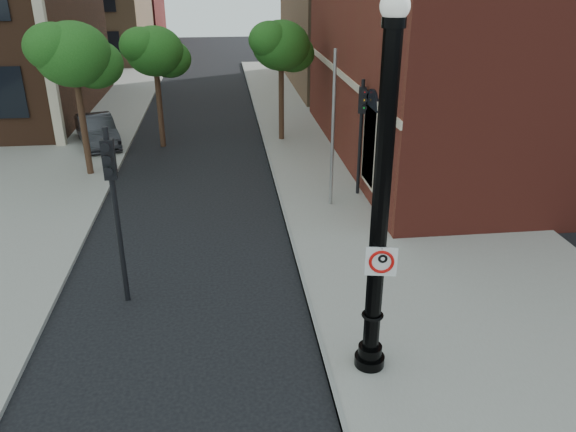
{
  "coord_description": "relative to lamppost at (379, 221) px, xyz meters",
  "views": [
    {
      "loc": [
        0.21,
        -8.28,
        7.41
      ],
      "look_at": [
        1.42,
        2.0,
        2.8
      ],
      "focal_mm": 35.0,
      "sensor_mm": 36.0,
      "label": 1
    }
  ],
  "objects": [
    {
      "name": "ground",
      "position": [
        -2.89,
        -0.54,
        -3.28
      ],
      "size": [
        120.0,
        120.0,
        0.0
      ],
      "primitive_type": "plane",
      "color": "black",
      "rests_on": "ground"
    },
    {
      "name": "sidewalk_right",
      "position": [
        3.11,
        9.46,
        -3.22
      ],
      "size": [
        8.0,
        60.0,
        0.12
      ],
      "primitive_type": "cube",
      "color": "gray",
      "rests_on": "ground"
    },
    {
      "name": "sidewalk_left",
      "position": [
        -11.89,
        17.46,
        -3.22
      ],
      "size": [
        10.0,
        50.0,
        0.12
      ],
      "primitive_type": "cube",
      "color": "gray",
      "rests_on": "ground"
    },
    {
      "name": "curb_edge",
      "position": [
        -0.84,
        9.46,
        -3.21
      ],
      "size": [
        0.1,
        60.0,
        0.14
      ],
      "primitive_type": "cube",
      "color": "gray",
      "rests_on": "ground"
    },
    {
      "name": "lamppost",
      "position": [
        0.0,
        0.0,
        0.0
      ],
      "size": [
        0.6,
        0.6,
        7.11
      ],
      "color": "black",
      "rests_on": "ground"
    },
    {
      "name": "no_parking_sign",
      "position": [
        0.04,
        -0.18,
        -0.73
      ],
      "size": [
        0.57,
        0.14,
        0.58
      ],
      "rotation": [
        0.0,
        0.0,
        -0.19
      ],
      "color": "white",
      "rests_on": "ground"
    },
    {
      "name": "parked_car",
      "position": [
        -8.32,
        16.56,
        -2.6
      ],
      "size": [
        2.71,
        4.38,
        1.36
      ],
      "primitive_type": "imported",
      "rotation": [
        0.0,
        0.0,
        0.33
      ],
      "color": "#2A2A2F",
      "rests_on": "ground"
    },
    {
      "name": "traffic_signal_left",
      "position": [
        -5.19,
        3.19,
        -0.38
      ],
      "size": [
        0.28,
        0.36,
        4.3
      ],
      "rotation": [
        0.0,
        0.0,
        0.05
      ],
      "color": "black",
      "rests_on": "ground"
    },
    {
      "name": "traffic_signal_right",
      "position": [
        1.91,
        9.14,
        -0.53
      ],
      "size": [
        0.3,
        0.35,
        4.08
      ],
      "rotation": [
        0.0,
        0.0,
        -0.24
      ],
      "color": "black",
      "rests_on": "ground"
    },
    {
      "name": "utility_pole",
      "position": [
        0.79,
        8.32,
        -0.7
      ],
      "size": [
        0.1,
        0.1,
        5.17
      ],
      "primitive_type": "cylinder",
      "color": "#999999",
      "rests_on": "ground"
    },
    {
      "name": "street_tree_a",
      "position": [
        -7.82,
        12.46,
        1.24
      ],
      "size": [
        3.18,
        2.87,
        5.72
      ],
      "color": "#342214",
      "rests_on": "ground"
    },
    {
      "name": "street_tree_b",
      "position": [
        -5.37,
        16.16,
        0.81
      ],
      "size": [
        2.88,
        2.6,
        5.19
      ],
      "color": "#342214",
      "rests_on": "ground"
    },
    {
      "name": "street_tree_c",
      "position": [
        0.02,
        16.33,
        0.95
      ],
      "size": [
        2.98,
        2.69,
        5.36
      ],
      "color": "#342214",
      "rests_on": "ground"
    }
  ]
}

